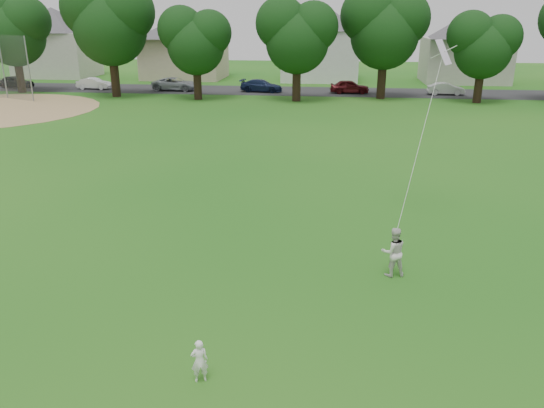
# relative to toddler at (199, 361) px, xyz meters

# --- Properties ---
(ground) EXTENTS (160.00, 160.00, 0.00)m
(ground) POSITION_rel_toddler_xyz_m (0.58, 2.43, -0.48)
(ground) COLOR #175D15
(ground) RESTS_ON ground
(street) EXTENTS (90.00, 7.00, 0.01)m
(street) POSITION_rel_toddler_xyz_m (0.58, 44.43, -0.47)
(street) COLOR #2D2D30
(street) RESTS_ON ground
(toddler) EXTENTS (0.41, 0.34, 0.96)m
(toddler) POSITION_rel_toddler_xyz_m (0.00, 0.00, 0.00)
(toddler) COLOR white
(toddler) RESTS_ON ground
(older_boy) EXTENTS (0.82, 0.70, 1.46)m
(older_boy) POSITION_rel_toddler_xyz_m (4.29, 5.22, 0.25)
(older_boy) COLOR silver
(older_boy) RESTS_ON ground
(kite) EXTENTS (1.25, 2.90, 7.02)m
(kite) POSITION_rel_toddler_xyz_m (5.14, 7.61, 2.99)
(kite) COLOR white
(kite) RESTS_ON ground
(tree_row) EXTENTS (83.53, 9.38, 10.61)m
(tree_row) POSITION_rel_toddler_xyz_m (2.90, 38.93, 5.85)
(tree_row) COLOR black
(tree_row) RESTS_ON ground
(parked_cars) EXTENTS (46.78, 2.25, 1.27)m
(parked_cars) POSITION_rel_toddler_xyz_m (-9.89, 43.43, 0.14)
(parked_cars) COLOR black
(parked_cars) RESTS_ON ground
(house_row) EXTENTS (76.31, 13.08, 10.02)m
(house_row) POSITION_rel_toddler_xyz_m (0.21, 54.43, 4.11)
(house_row) COLOR beige
(house_row) RESTS_ON ground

